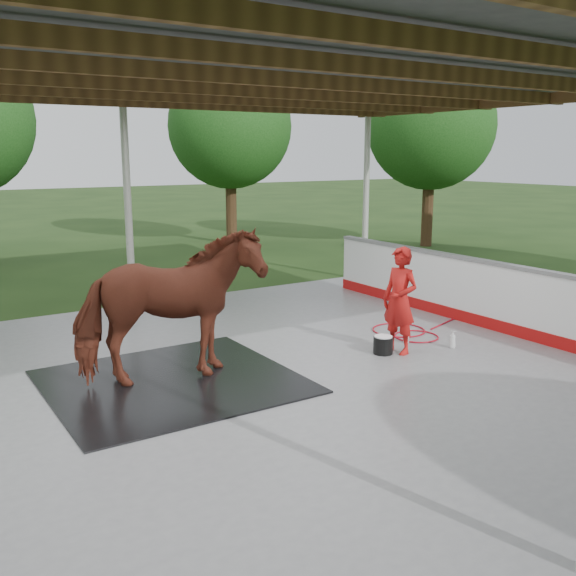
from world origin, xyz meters
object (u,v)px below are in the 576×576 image
horse (170,307)px  handler (400,300)px  dasher_board (493,297)px  wash_bucket (383,345)px

horse → handler: bearing=-92.3°
dasher_board → horse: 5.60m
handler → wash_bucket: size_ratio=5.46×
dasher_board → horse: (-5.56, 0.49, 0.46)m
horse → wash_bucket: bearing=-91.9°
dasher_board → handler: size_ratio=5.05×
horse → wash_bucket: 3.27m
dasher_board → handler: 2.24m
dasher_board → wash_bucket: (-2.46, -0.07, -0.40)m
horse → wash_bucket: horse is taller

